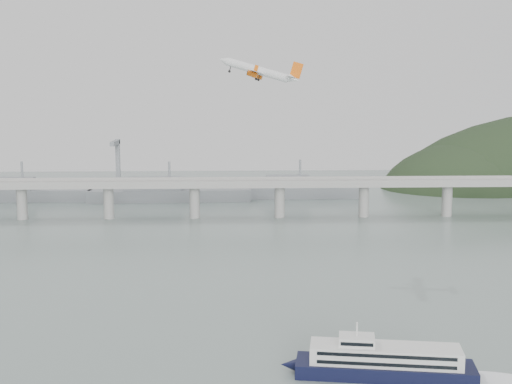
{
  "coord_description": "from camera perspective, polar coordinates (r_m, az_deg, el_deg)",
  "views": [
    {
      "loc": [
        -10.55,
        -196.99,
        72.15
      ],
      "look_at": [
        0.0,
        55.0,
        36.0
      ],
      "focal_mm": 48.0,
      "sensor_mm": 36.0,
      "label": 1
    }
  ],
  "objects": [
    {
      "name": "ground",
      "position": [
        210.05,
        0.64,
        -11.93
      ],
      "size": [
        900.0,
        900.0,
        0.0
      ],
      "primitive_type": "plane",
      "color": "slate",
      "rests_on": "ground"
    },
    {
      "name": "bridge",
      "position": [
        400.82,
        -1.03,
        0.34
      ],
      "size": [
        800.0,
        22.0,
        23.9
      ],
      "color": "gray",
      "rests_on": "ground"
    },
    {
      "name": "distant_fleet",
      "position": [
        488.69,
        -19.61,
        -0.07
      ],
      "size": [
        453.0,
        60.9,
        40.0
      ],
      "color": "slate",
      "rests_on": "ground"
    },
    {
      "name": "ferry",
      "position": [
        184.27,
        10.69,
        -13.75
      ],
      "size": [
        74.95,
        22.1,
        14.2
      ],
      "rotation": [
        0.0,
        0.0,
        -0.17
      ],
      "color": "black",
      "rests_on": "ground"
    },
    {
      "name": "airliner",
      "position": [
        279.44,
        0.3,
        10.05
      ],
      "size": [
        34.63,
        31.9,
        12.14
      ],
      "rotation": [
        0.05,
        -0.28,
        2.88
      ],
      "color": "silver",
      "rests_on": "ground"
    }
  ]
}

